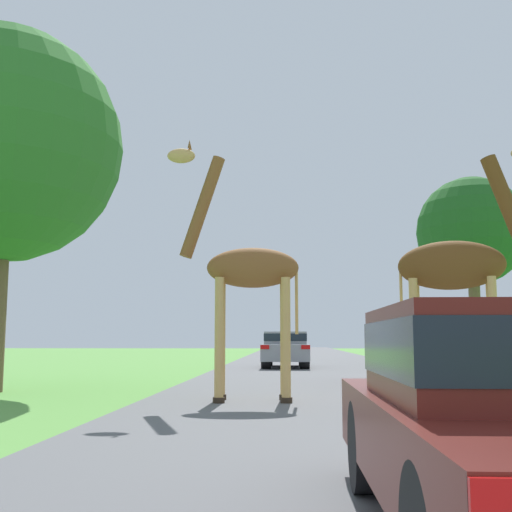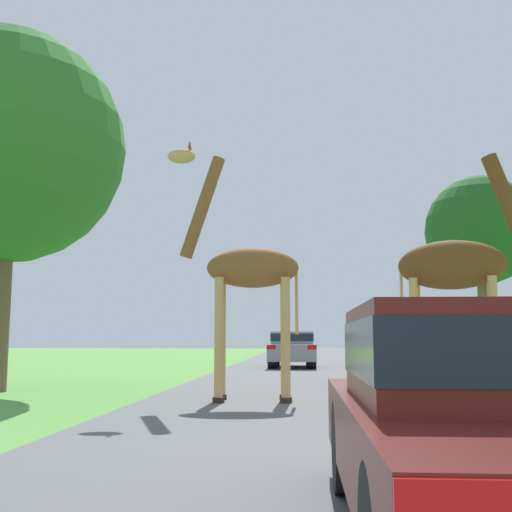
{
  "view_description": "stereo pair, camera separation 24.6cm",
  "coord_description": "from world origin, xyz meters",
  "px_view_note": "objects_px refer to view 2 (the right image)",
  "views": [
    {
      "loc": [
        -1.2,
        0.71,
        1.2
      ],
      "look_at": [
        -1.82,
        13.21,
        2.81
      ],
      "focal_mm": 45.0,
      "sensor_mm": 36.0,
      "label": 1
    },
    {
      "loc": [
        -0.96,
        0.72,
        1.2
      ],
      "look_at": [
        -1.82,
        13.21,
        2.81
      ],
      "focal_mm": 45.0,
      "sensor_mm": 36.0,
      "label": 2
    }
  ],
  "objects_px": {
    "giraffe_near_road": "(247,274)",
    "tree_right_cluster": "(481,231)",
    "car_queue_left": "(292,348)",
    "car_lead_maroon": "(501,415)",
    "tree_centre_back": "(6,147)",
    "car_queue_right": "(422,356)",
    "giraffe_companion": "(458,268)"
  },
  "relations": [
    {
      "from": "giraffe_near_road",
      "to": "tree_centre_back",
      "type": "height_order",
      "value": "tree_centre_back"
    },
    {
      "from": "car_queue_left",
      "to": "tree_right_cluster",
      "type": "xyz_separation_m",
      "value": [
        9.19,
        4.4,
        5.63
      ]
    },
    {
      "from": "giraffe_near_road",
      "to": "giraffe_companion",
      "type": "xyz_separation_m",
      "value": [
        4.0,
        -0.35,
        0.06
      ]
    },
    {
      "from": "giraffe_near_road",
      "to": "giraffe_companion",
      "type": "bearing_deg",
      "value": -97.81
    },
    {
      "from": "car_queue_left",
      "to": "car_lead_maroon",
      "type": "bearing_deg",
      "value": -86.25
    },
    {
      "from": "giraffe_companion",
      "to": "tree_centre_back",
      "type": "relative_size",
      "value": 0.58
    },
    {
      "from": "car_lead_maroon",
      "to": "car_queue_left",
      "type": "height_order",
      "value": "car_queue_left"
    },
    {
      "from": "giraffe_companion",
      "to": "car_queue_right",
      "type": "bearing_deg",
      "value": -168.44
    },
    {
      "from": "giraffe_near_road",
      "to": "car_lead_maroon",
      "type": "distance_m",
      "value": 8.98
    },
    {
      "from": "giraffe_companion",
      "to": "tree_right_cluster",
      "type": "relative_size",
      "value": 0.54
    },
    {
      "from": "giraffe_near_road",
      "to": "tree_right_cluster",
      "type": "relative_size",
      "value": 0.56
    },
    {
      "from": "giraffe_near_road",
      "to": "car_lead_maroon",
      "type": "bearing_deg",
      "value": -168.17
    },
    {
      "from": "car_queue_left",
      "to": "giraffe_companion",
      "type": "bearing_deg",
      "value": -77.63
    },
    {
      "from": "giraffe_near_road",
      "to": "car_queue_right",
      "type": "xyz_separation_m",
      "value": [
        4.28,
        5.01,
        -1.71
      ]
    },
    {
      "from": "giraffe_near_road",
      "to": "tree_right_cluster",
      "type": "xyz_separation_m",
      "value": [
        9.89,
        19.14,
        3.97
      ]
    },
    {
      "from": "giraffe_near_road",
      "to": "car_queue_left",
      "type": "relative_size",
      "value": 1.16
    },
    {
      "from": "giraffe_companion",
      "to": "tree_centre_back",
      "type": "distance_m",
      "value": 10.61
    },
    {
      "from": "giraffe_near_road",
      "to": "tree_centre_back",
      "type": "distance_m",
      "value": 6.96
    },
    {
      "from": "car_queue_left",
      "to": "car_queue_right",
      "type": "bearing_deg",
      "value": -69.8
    },
    {
      "from": "giraffe_near_road",
      "to": "tree_right_cluster",
      "type": "bearing_deg",
      "value": -30.09
    },
    {
      "from": "car_queue_right",
      "to": "tree_centre_back",
      "type": "distance_m",
      "value": 11.75
    },
    {
      "from": "giraffe_companion",
      "to": "car_lead_maroon",
      "type": "xyz_separation_m",
      "value": [
        -1.78,
        -8.18,
        -1.76
      ]
    },
    {
      "from": "giraffe_near_road",
      "to": "tree_right_cluster",
      "type": "distance_m",
      "value": 21.91
    },
    {
      "from": "car_lead_maroon",
      "to": "car_queue_left",
      "type": "relative_size",
      "value": 0.95
    },
    {
      "from": "tree_centre_back",
      "to": "giraffe_companion",
      "type": "bearing_deg",
      "value": -12.33
    },
    {
      "from": "car_lead_maroon",
      "to": "tree_centre_back",
      "type": "relative_size",
      "value": 0.49
    },
    {
      "from": "car_queue_right",
      "to": "tree_right_cluster",
      "type": "bearing_deg",
      "value": 68.33
    },
    {
      "from": "car_queue_right",
      "to": "car_queue_left",
      "type": "distance_m",
      "value": 10.36
    },
    {
      "from": "giraffe_near_road",
      "to": "giraffe_companion",
      "type": "height_order",
      "value": "giraffe_near_road"
    },
    {
      "from": "giraffe_near_road",
      "to": "car_queue_right",
      "type": "height_order",
      "value": "giraffe_near_road"
    },
    {
      "from": "car_queue_left",
      "to": "tree_centre_back",
      "type": "xyz_separation_m",
      "value": [
        -6.57,
        -12.93,
        4.91
      ]
    },
    {
      "from": "car_queue_left",
      "to": "tree_right_cluster",
      "type": "bearing_deg",
      "value": 25.6
    }
  ]
}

